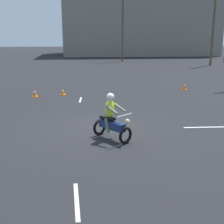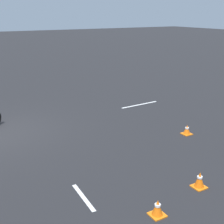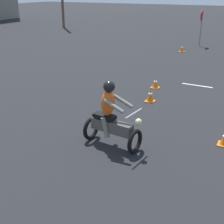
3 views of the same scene
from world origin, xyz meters
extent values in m
torus|color=black|center=(-7.07, 5.33, 0.30)|extent=(0.61, 0.18, 0.60)
torus|color=black|center=(-6.90, 6.62, 0.30)|extent=(0.61, 0.18, 0.60)
cube|color=#4C4742|center=(-6.98, 5.97, 0.52)|extent=(0.38, 1.12, 0.28)
cube|color=black|center=(-6.95, 6.19, 0.74)|extent=(0.33, 0.59, 0.10)
cylinder|color=silver|center=(-7.06, 5.38, 1.00)|extent=(0.70, 0.13, 0.04)
sphere|color=#F2E08C|center=(-7.08, 5.25, 0.82)|extent=(0.18, 0.18, 0.16)
ellipsoid|color=#EA5919|center=(-6.97, 6.09, 1.10)|extent=(0.43, 0.33, 0.64)
cylinder|color=slate|center=(-7.20, 5.82, 1.15)|extent=(0.16, 0.55, 0.27)
cylinder|color=slate|center=(-6.81, 5.77, 1.15)|extent=(0.16, 0.55, 0.27)
cylinder|color=slate|center=(-7.11, 6.09, 0.52)|extent=(0.15, 0.26, 0.51)
cylinder|color=slate|center=(-6.83, 6.05, 0.52)|extent=(0.15, 0.26, 0.51)
sphere|color=black|center=(-6.97, 6.05, 1.52)|extent=(0.31, 0.31, 0.28)
cylinder|color=slate|center=(8.25, 7.10, 1.10)|extent=(0.07, 0.07, 2.20)
cylinder|color=red|center=(8.25, 7.12, 1.95)|extent=(0.70, 0.03, 0.70)
cylinder|color=white|center=(8.25, 7.14, 1.95)|extent=(0.60, 0.01, 0.60)
cube|color=orange|center=(-5.70, 3.48, 0.01)|extent=(0.32, 0.32, 0.03)
cube|color=orange|center=(-3.53, 6.25, 0.01)|extent=(0.32, 0.32, 0.03)
cone|color=orange|center=(-3.53, 6.25, 0.22)|extent=(0.24, 0.24, 0.39)
cylinder|color=white|center=(-3.53, 6.25, 0.28)|extent=(0.13, 0.13, 0.05)
cube|color=orange|center=(5.71, 7.61, 0.01)|extent=(0.32, 0.32, 0.03)
cone|color=orange|center=(5.71, 7.61, 0.23)|extent=(0.24, 0.24, 0.39)
cylinder|color=white|center=(5.71, 7.61, 0.29)|extent=(0.13, 0.13, 0.05)
cube|color=orange|center=(-1.95, 6.61, 0.01)|extent=(0.32, 0.32, 0.03)
cone|color=orange|center=(-1.95, 6.61, 0.20)|extent=(0.24, 0.24, 0.34)
cylinder|color=white|center=(-1.95, 6.61, 0.25)|extent=(0.13, 0.13, 0.05)
cube|color=silver|center=(-0.88, 5.22, 0.00)|extent=(0.15, 1.23, 0.01)
camera|label=1|loc=(-0.42, -11.65, 3.78)|focal=50.00mm
camera|label=2|loc=(1.69, 11.00, 4.14)|focal=50.00mm
camera|label=3|loc=(-13.14, 2.87, 3.67)|focal=50.00mm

